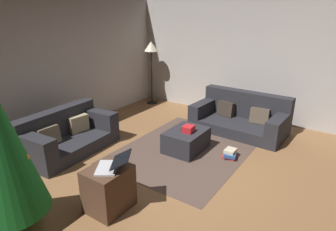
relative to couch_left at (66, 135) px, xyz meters
The scene contains 13 objects.
ground_plane 2.28m from the couch_left, 81.69° to the right, with size 6.40×6.40×0.00m, color brown.
rear_partition 1.40m from the couch_left, 70.02° to the left, with size 6.40×0.12×2.60m, color #BCB7B2.
corner_partition 4.25m from the couch_left, 32.87° to the right, with size 0.12×6.40×2.60m, color #B5B0AB.
couch_left is the anchor object (origin of this frame).
couch_right 3.39m from the couch_left, 40.07° to the right, with size 1.03×1.86×0.76m.
ottoman 2.09m from the couch_left, 55.74° to the right, with size 0.77×0.58×0.37m, color #26262B.
gift_box 2.12m from the couch_left, 57.30° to the right, with size 0.19×0.17×0.11m, color red.
tv_remote 2.07m from the couch_left, 56.80° to the right, with size 0.05×0.16×0.02m, color black.
side_table 1.91m from the couch_left, 112.17° to the right, with size 0.52×0.44×0.55m, color #4C3323.
laptop 1.97m from the couch_left, 110.61° to the right, with size 0.51×0.52×0.18m.
book_stack 2.83m from the couch_left, 61.56° to the right, with size 0.32×0.26×0.15m.
corner_lamp 3.26m from the couch_left, ahead, with size 0.36×0.36×1.60m.
area_rug 2.11m from the couch_left, 55.74° to the right, with size 2.60×2.00×0.01m, color brown.
Camera 1 is at (-3.07, -1.77, 2.29)m, focal length 30.45 mm.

